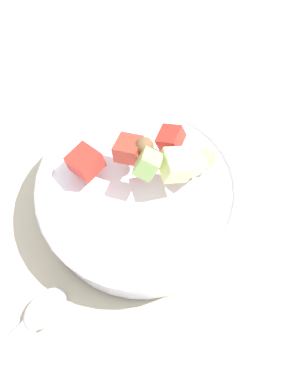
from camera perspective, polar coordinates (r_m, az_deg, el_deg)
The scene contains 4 objects.
ground_plane at distance 0.70m, azimuth -0.54°, elevation -1.35°, with size 2.40×2.40×0.00m, color silver.
placemat at distance 0.70m, azimuth -0.55°, elevation -1.25°, with size 0.52×0.34×0.01m, color #BCB299.
salad_bowl at distance 0.66m, azimuth 0.01°, elevation -0.25°, with size 0.24×0.24×0.13m.
serving_spoon at distance 0.65m, azimuth -12.50°, elevation -14.04°, with size 0.20×0.10×0.01m.
Camera 1 is at (0.13, 0.28, 0.63)m, focal length 53.45 mm.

